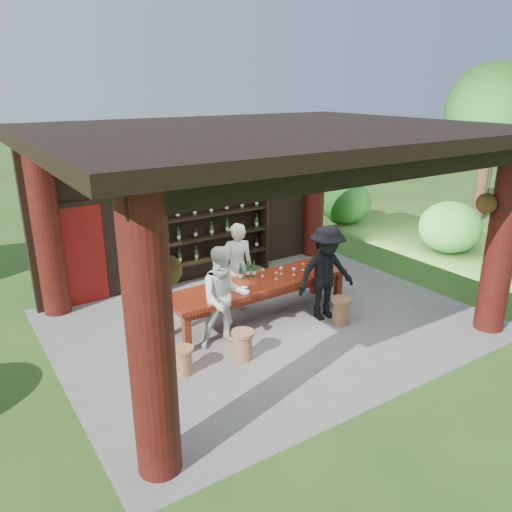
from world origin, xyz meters
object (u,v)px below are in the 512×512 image
guest_woman (224,298)px  guest_man (326,273)px  stool_near_right (341,310)px  host (237,266)px  tasting_table (259,287)px  stool_far_left (183,360)px  wine_shelf (211,226)px  napkin_basket (222,289)px  stool_near_left (243,344)px

guest_woman → guest_man: size_ratio=0.97×
stool_near_right → host: size_ratio=0.29×
host → guest_man: 1.70m
tasting_table → stool_far_left: 2.22m
wine_shelf → host: 1.71m
tasting_table → napkin_basket: napkin_basket is taller
stool_near_right → guest_woman: 2.29m
stool_near_left → host: bearing=61.3°
stool_far_left → napkin_basket: size_ratio=1.67×
wine_shelf → napkin_basket: bearing=-114.9°
stool_near_left → stool_far_left: size_ratio=1.11×
stool_far_left → napkin_basket: (1.15, 0.83, 0.59)m
tasting_table → stool_near_left: (-1.00, -1.05, -0.38)m
stool_far_left → guest_man: 3.12m
wine_shelf → stool_near_left: 3.71m
stool_near_right → guest_man: size_ratio=0.27×
wine_shelf → stool_near_right: (0.87, -3.25, -0.96)m
napkin_basket → guest_woman: bearing=-114.8°
stool_near_left → stool_far_left: bearing=172.6°
stool_near_left → stool_near_right: (2.15, 0.09, 0.00)m
guest_man → napkin_basket: bearing=171.8°
stool_near_right → guest_woman: (-2.16, 0.45, 0.60)m
stool_far_left → guest_woman: 1.23m
stool_far_left → guest_woman: guest_woman is taller
host → guest_woman: bearing=70.4°
host → stool_near_right: bearing=146.4°
tasting_table → guest_man: guest_man is taller
wine_shelf → napkin_basket: size_ratio=10.63×
stool_near_left → guest_man: guest_man is taller
stool_near_left → napkin_basket: 1.12m
wine_shelf → guest_woman: bearing=-114.8°
tasting_table → stool_near_left: 1.50m
wine_shelf → stool_far_left: wine_shelf is taller
host → napkin_basket: size_ratio=6.57×
guest_woman → napkin_basket: 0.45m
stool_near_right → stool_far_left: 3.13m
guest_man → napkin_basket: (-1.88, 0.52, -0.07)m
guest_woman → napkin_basket: guest_woman is taller
stool_near_right → host: host is taller
tasting_table → stool_far_left: bearing=-154.8°
stool_near_right → host: (-1.21, 1.62, 0.60)m
guest_man → napkin_basket: size_ratio=6.85×
stool_near_left → guest_man: 2.20m
wine_shelf → stool_near_left: (-1.29, -3.35, -0.96)m
wine_shelf → stool_near_right: wine_shelf is taller
host → stool_far_left: bearing=59.2°
tasting_table → stool_near_left: size_ratio=7.35×
wine_shelf → stool_near_right: size_ratio=5.66×
tasting_table → wine_shelf: bearing=82.8°
host → guest_man: guest_man is taller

